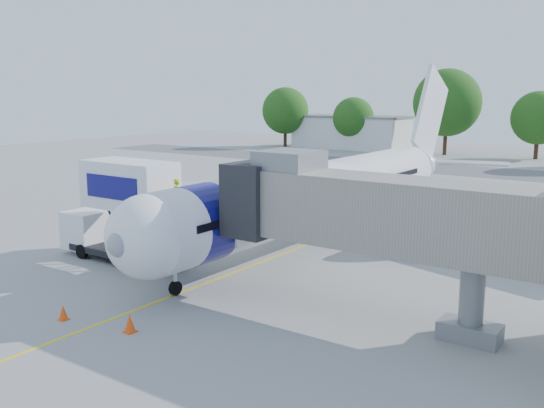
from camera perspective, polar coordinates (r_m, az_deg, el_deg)
The scene contains 13 objects.
ground at distance 35.17m, azimuth 1.82°, elevation -4.41°, with size 160.00×160.00×0.00m, color #999997.
guidance_line at distance 35.17m, azimuth 1.82°, elevation -4.40°, with size 0.15×70.00×0.01m, color yellow.
taxiway_strip at distance 73.38m, azimuth 20.24°, elevation 2.77°, with size 120.00×10.00×0.01m, color #59595B.
aircraft at distance 37.99m, azimuth 5.27°, elevation 1.22°, with size 34.17×37.73×11.35m.
jet_bridge at distance 24.37m, azimuth 8.49°, elevation -0.75°, with size 13.90×3.20×6.60m.
catering_hiloader at distance 33.46m, azimuth -13.92°, elevation -0.64°, with size 8.56×2.44×5.50m.
safety_cone_a at distance 26.13m, azimuth -19.05°, elevation -9.66°, with size 0.39×0.39×0.62m.
safety_cone_b at distance 24.15m, azimuth -13.25°, elevation -10.90°, with size 0.46×0.46×0.73m.
outbuilding_left at distance 100.16m, azimuth 7.44°, elevation 6.76°, with size 18.40×8.40×5.30m.
tree_a at distance 101.91m, azimuth 1.26°, elevation 8.77°, with size 7.73×7.73×9.85m.
tree_b at distance 97.11m, azimuth 7.67°, elevation 8.03°, with size 6.49×6.49×8.27m.
tree_c at distance 91.90m, azimuth 16.15°, elevation 9.14°, with size 9.72×9.72×12.39m.
tree_d at distance 90.18m, azimuth 23.80°, elevation 7.43°, with size 7.24×7.24×9.22m.
Camera 1 is at (18.70, -28.38, 9.04)m, focal length 40.00 mm.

